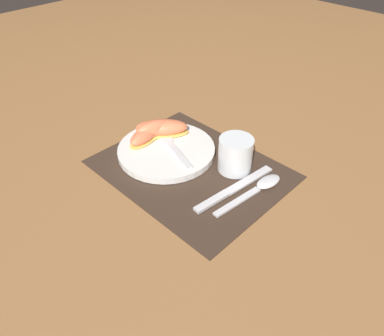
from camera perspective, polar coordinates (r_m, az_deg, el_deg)
ground_plane at (r=0.86m, az=-0.13°, el=-0.21°), size 3.00×3.00×0.00m
placemat at (r=0.86m, az=-0.14°, el=-0.11°), size 0.41×0.32×0.00m
plate at (r=0.90m, az=-3.97°, el=2.67°), size 0.23×0.23×0.02m
juice_glass at (r=0.84m, az=6.61°, el=1.79°), size 0.08×0.08×0.08m
knife at (r=0.80m, az=6.26°, el=-3.23°), size 0.04×0.22×0.01m
spoon at (r=0.81m, az=10.37°, el=-2.82°), size 0.04×0.19×0.01m
fork at (r=0.90m, az=-3.39°, el=3.79°), size 0.18×0.08×0.00m
citrus_wedge_0 at (r=0.94m, az=-4.64°, el=6.05°), size 0.13×0.14×0.04m
citrus_wedge_1 at (r=0.93m, az=-5.83°, el=5.78°), size 0.06×0.11×0.04m
citrus_wedge_2 at (r=0.92m, az=-7.13°, el=5.00°), size 0.07×0.11×0.03m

